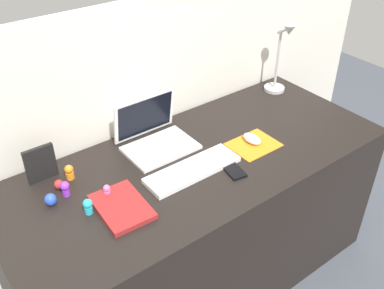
{
  "coord_description": "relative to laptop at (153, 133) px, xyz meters",
  "views": [
    {
      "loc": [
        -0.92,
        -1.18,
        1.85
      ],
      "look_at": [
        -0.04,
        0.0,
        0.83
      ],
      "focal_mm": 41.1,
      "sensor_mm": 36.0,
      "label": 1
    }
  ],
  "objects": [
    {
      "name": "ground_plane",
      "position": [
        0.09,
        -0.21,
        -0.79
      ],
      "size": [
        6.0,
        6.0,
        0.0
      ],
      "primitive_type": "plane",
      "color": "#474C56"
    },
    {
      "name": "back_wall",
      "position": [
        0.09,
        0.19,
        -0.13
      ],
      "size": [
        2.9,
        0.05,
        1.32
      ],
      "primitive_type": "cube",
      "color": "silver",
      "rests_on": "ground_plane"
    },
    {
      "name": "desk",
      "position": [
        0.09,
        -0.21,
        -0.42
      ],
      "size": [
        1.7,
        0.72,
        0.74
      ],
      "primitive_type": "cube",
      "color": "black",
      "rests_on": "ground_plane"
    },
    {
      "name": "laptop",
      "position": [
        0.0,
        0.0,
        0.0
      ],
      "size": [
        0.3,
        0.25,
        0.21
      ],
      "color": "white",
      "rests_on": "desk"
    },
    {
      "name": "keyboard",
      "position": [
        0.02,
        -0.26,
        -0.04
      ],
      "size": [
        0.41,
        0.13,
        0.02
      ],
      "primitive_type": "cube",
      "color": "white",
      "rests_on": "desk"
    },
    {
      "name": "mousepad",
      "position": [
        0.35,
        -0.27,
        -0.05
      ],
      "size": [
        0.21,
        0.17,
        0.0
      ],
      "primitive_type": "cube",
      "color": "orange",
      "rests_on": "desk"
    },
    {
      "name": "mouse",
      "position": [
        0.35,
        -0.26,
        -0.03
      ],
      "size": [
        0.06,
        0.1,
        0.03
      ],
      "primitive_type": "ellipsoid",
      "color": "white",
      "rests_on": "mousepad"
    },
    {
      "name": "cell_phone",
      "position": [
        0.15,
        -0.36,
        -0.05
      ],
      "size": [
        0.09,
        0.14,
        0.01
      ],
      "primitive_type": "cube",
      "rotation": [
        0.0,
        0.0,
        -0.18
      ],
      "color": "black",
      "rests_on": "desk"
    },
    {
      "name": "desk_lamp",
      "position": [
        0.8,
        0.02,
        0.13
      ],
      "size": [
        0.11,
        0.14,
        0.38
      ],
      "color": "#B7B7BC",
      "rests_on": "desk"
    },
    {
      "name": "notebook_pad",
      "position": [
        -0.32,
        -0.28,
        -0.04
      ],
      "size": [
        0.18,
        0.25,
        0.02
      ],
      "primitive_type": "cube",
      "rotation": [
        0.0,
        0.0,
        -0.05
      ],
      "color": "maroon",
      "rests_on": "desk"
    },
    {
      "name": "picture_frame",
      "position": [
        -0.49,
        0.06,
        0.02
      ],
      "size": [
        0.12,
        0.02,
        0.15
      ],
      "primitive_type": "cube",
      "color": "black",
      "rests_on": "desk"
    },
    {
      "name": "toy_figurine_cyan",
      "position": [
        -0.43,
        -0.23,
        -0.02
      ],
      "size": [
        0.03,
        0.03,
        0.06
      ],
      "color": "#28B7CC",
      "rests_on": "desk"
    },
    {
      "name": "toy_figurine_red",
      "position": [
        -0.46,
        -0.04,
        -0.04
      ],
      "size": [
        0.03,
        0.03,
        0.04
      ],
      "primitive_type": "ellipsoid",
      "color": "red",
      "rests_on": "desk"
    },
    {
      "name": "toy_figurine_orange",
      "position": [
        -0.4,
        -0.0,
        -0.02
      ],
      "size": [
        0.04,
        0.04,
        0.06
      ],
      "color": "orange",
      "rests_on": "desk"
    },
    {
      "name": "toy_figurine_blue",
      "position": [
        -0.52,
        -0.11,
        -0.03
      ],
      "size": [
        0.04,
        0.04,
        0.05
      ],
      "primitive_type": "ellipsoid",
      "color": "blue",
      "rests_on": "desk"
    },
    {
      "name": "toy_figurine_purple",
      "position": [
        -0.45,
        -0.09,
        -0.02
      ],
      "size": [
        0.04,
        0.04,
        0.06
      ],
      "color": "purple",
      "rests_on": "desk"
    },
    {
      "name": "toy_figurine_pink",
      "position": [
        -0.33,
        -0.19,
        -0.03
      ],
      "size": [
        0.03,
        0.03,
        0.05
      ],
      "color": "pink",
      "rests_on": "desk"
    }
  ]
}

